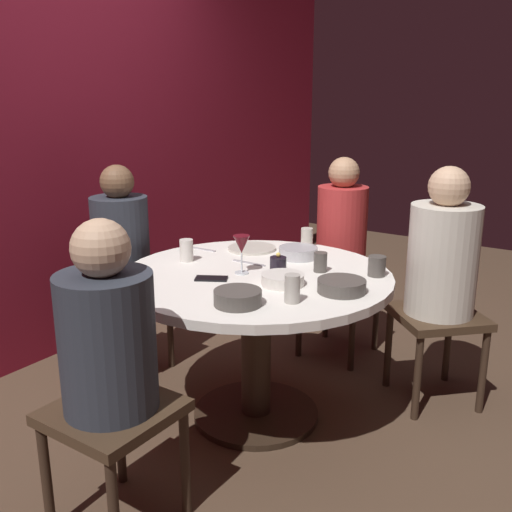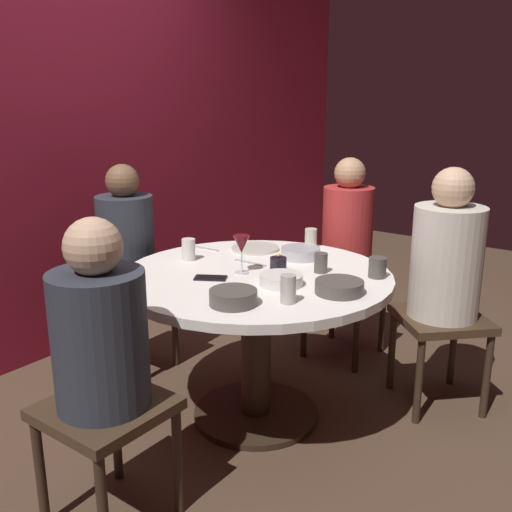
# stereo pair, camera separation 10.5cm
# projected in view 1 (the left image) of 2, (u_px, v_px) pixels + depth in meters

# --- Properties ---
(ground_plane) EXTENTS (8.00, 8.00, 0.00)m
(ground_plane) POSITION_uv_depth(u_px,v_px,m) (256.00, 415.00, 2.81)
(ground_plane) COLOR #4C3828
(back_wall) EXTENTS (6.00, 0.10, 2.60)m
(back_wall) POSITION_uv_depth(u_px,v_px,m) (44.00, 132.00, 3.24)
(back_wall) COLOR maroon
(back_wall) RESTS_ON ground
(dining_table) EXTENTS (1.23, 1.23, 0.73)m
(dining_table) POSITION_uv_depth(u_px,v_px,m) (256.00, 307.00, 2.66)
(dining_table) COLOR white
(dining_table) RESTS_ON ground
(seated_diner_left) EXTENTS (0.40, 0.40, 1.13)m
(seated_diner_left) POSITION_uv_depth(u_px,v_px,m) (108.00, 345.00, 1.92)
(seated_diner_left) COLOR #3F2D1E
(seated_diner_left) RESTS_ON ground
(seated_diner_back) EXTENTS (0.40, 0.40, 1.16)m
(seated_diner_back) POSITION_uv_depth(u_px,v_px,m) (121.00, 248.00, 3.09)
(seated_diner_back) COLOR #3F2D1E
(seated_diner_back) RESTS_ON ground
(seated_diner_right) EXTENTS (0.40, 0.40, 1.17)m
(seated_diner_right) POSITION_uv_depth(u_px,v_px,m) (341.00, 237.00, 3.31)
(seated_diner_right) COLOR #3F2D1E
(seated_diner_right) RESTS_ON ground
(seated_diner_front_right) EXTENTS (0.57, 0.57, 1.19)m
(seated_diner_front_right) POSITION_uv_depth(u_px,v_px,m) (442.00, 261.00, 2.78)
(seated_diner_front_right) COLOR #3F2D1E
(seated_diner_front_right) RESTS_ON ground
(candle_holder) EXTENTS (0.08, 0.08, 0.09)m
(candle_holder) POSITION_uv_depth(u_px,v_px,m) (278.00, 265.00, 2.62)
(candle_holder) COLOR black
(candle_holder) RESTS_ON dining_table
(wine_glass) EXTENTS (0.08, 0.08, 0.18)m
(wine_glass) POSITION_uv_depth(u_px,v_px,m) (242.00, 246.00, 2.58)
(wine_glass) COLOR silver
(wine_glass) RESTS_ON dining_table
(dinner_plate) EXTENTS (0.25, 0.25, 0.01)m
(dinner_plate) POSITION_uv_depth(u_px,v_px,m) (252.00, 248.00, 3.01)
(dinner_plate) COLOR beige
(dinner_plate) RESTS_ON dining_table
(cell_phone) EXTENTS (0.13, 0.16, 0.01)m
(cell_phone) POSITION_uv_depth(u_px,v_px,m) (211.00, 278.00, 2.53)
(cell_phone) COLOR black
(cell_phone) RESTS_ON dining_table
(bowl_serving_large) EXTENTS (0.19, 0.19, 0.05)m
(bowl_serving_large) POSITION_uv_depth(u_px,v_px,m) (298.00, 252.00, 2.86)
(bowl_serving_large) COLOR #B7B7BC
(bowl_serving_large) RESTS_ON dining_table
(bowl_salad_center) EXTENTS (0.19, 0.19, 0.06)m
(bowl_salad_center) POSITION_uv_depth(u_px,v_px,m) (238.00, 297.00, 2.21)
(bowl_salad_center) COLOR #4C4742
(bowl_salad_center) RESTS_ON dining_table
(bowl_small_white) EXTENTS (0.20, 0.20, 0.05)m
(bowl_small_white) POSITION_uv_depth(u_px,v_px,m) (342.00, 286.00, 2.36)
(bowl_small_white) COLOR #4C4742
(bowl_small_white) RESTS_ON dining_table
(bowl_sauce_side) EXTENTS (0.18, 0.18, 0.05)m
(bowl_sauce_side) POSITION_uv_depth(u_px,v_px,m) (283.00, 279.00, 2.45)
(bowl_sauce_side) COLOR silver
(bowl_sauce_side) RESTS_ON dining_table
(cup_near_candle) EXTENTS (0.08, 0.08, 0.09)m
(cup_near_candle) POSITION_uv_depth(u_px,v_px,m) (377.00, 266.00, 2.57)
(cup_near_candle) COLOR #4C4742
(cup_near_candle) RESTS_ON dining_table
(cup_by_left_diner) EXTENTS (0.07, 0.07, 0.11)m
(cup_by_left_diner) POSITION_uv_depth(u_px,v_px,m) (186.00, 250.00, 2.79)
(cup_by_left_diner) COLOR silver
(cup_by_left_diner) RESTS_ON dining_table
(cup_by_right_diner) EXTENTS (0.06, 0.06, 0.10)m
(cup_by_right_diner) POSITION_uv_depth(u_px,v_px,m) (307.00, 237.00, 3.06)
(cup_by_right_diner) COLOR beige
(cup_by_right_diner) RESTS_ON dining_table
(cup_center_front) EXTENTS (0.06, 0.06, 0.11)m
(cup_center_front) POSITION_uv_depth(u_px,v_px,m) (292.00, 289.00, 2.23)
(cup_center_front) COLOR #B2ADA3
(cup_center_front) RESTS_ON dining_table
(cup_far_edge) EXTENTS (0.06, 0.06, 0.09)m
(cup_far_edge) POSITION_uv_depth(u_px,v_px,m) (320.00, 262.00, 2.63)
(cup_far_edge) COLOR #4C4742
(cup_far_edge) RESTS_ON dining_table
(fork_near_plate) EXTENTS (0.02, 0.18, 0.01)m
(fork_near_plate) POSITION_uv_depth(u_px,v_px,m) (249.00, 263.00, 2.76)
(fork_near_plate) COLOR #B7B7BC
(fork_near_plate) RESTS_ON dining_table
(knife_near_plate) EXTENTS (0.02, 0.18, 0.01)m
(knife_near_plate) POSITION_uv_depth(u_px,v_px,m) (201.00, 249.00, 3.02)
(knife_near_plate) COLOR #B7B7BC
(knife_near_plate) RESTS_ON dining_table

